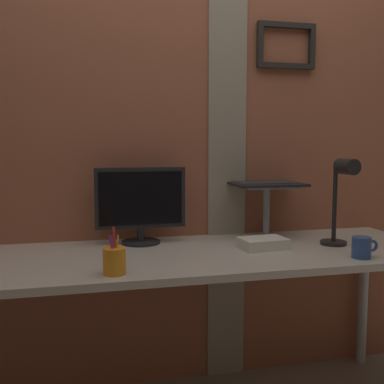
# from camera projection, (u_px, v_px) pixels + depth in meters

# --- Properties ---
(brick_wall_back) EXTENTS (3.48, 0.16, 2.52)m
(brick_wall_back) POSITION_uv_depth(u_px,v_px,m) (189.00, 135.00, 2.33)
(brick_wall_back) COLOR #9E563D
(brick_wall_back) RESTS_ON ground_plane
(desk) EXTENTS (2.16, 0.70, 0.75)m
(desk) POSITION_uv_depth(u_px,v_px,m) (197.00, 267.00, 1.98)
(desk) COLOR beige
(desk) RESTS_ON ground_plane
(monitor) EXTENTS (0.42, 0.18, 0.36)m
(monitor) POSITION_uv_depth(u_px,v_px,m) (140.00, 202.00, 2.13)
(monitor) COLOR black
(monitor) RESTS_ON desk
(laptop_stand) EXTENTS (0.28, 0.22, 0.26)m
(laptop_stand) POSITION_uv_depth(u_px,v_px,m) (267.00, 202.00, 2.28)
(laptop_stand) COLOR gray
(laptop_stand) RESTS_ON desk
(laptop) EXTENTS (0.34, 0.32, 0.23)m
(laptop) POSITION_uv_depth(u_px,v_px,m) (261.00, 173.00, 2.33)
(laptop) COLOR black
(laptop) RESTS_ON laptop_stand
(desk_lamp) EXTENTS (0.12, 0.20, 0.40)m
(desk_lamp) POSITION_uv_depth(u_px,v_px,m) (341.00, 192.00, 2.05)
(desk_lamp) COLOR black
(desk_lamp) RESTS_ON desk
(pen_cup) EXTENTS (0.08, 0.08, 0.17)m
(pen_cup) POSITION_uv_depth(u_px,v_px,m) (114.00, 261.00, 1.64)
(pen_cup) COLOR orange
(pen_cup) RESTS_ON desk
(coffee_mug) EXTENTS (0.11, 0.08, 0.09)m
(coffee_mug) POSITION_uv_depth(u_px,v_px,m) (362.00, 247.00, 1.87)
(coffee_mug) COLOR #2D4C8C
(coffee_mug) RESTS_ON desk
(paper_clutter_stack) EXTENTS (0.21, 0.16, 0.05)m
(paper_clutter_stack) POSITION_uv_depth(u_px,v_px,m) (263.00, 243.00, 2.04)
(paper_clutter_stack) COLOR silver
(paper_clutter_stack) RESTS_ON desk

